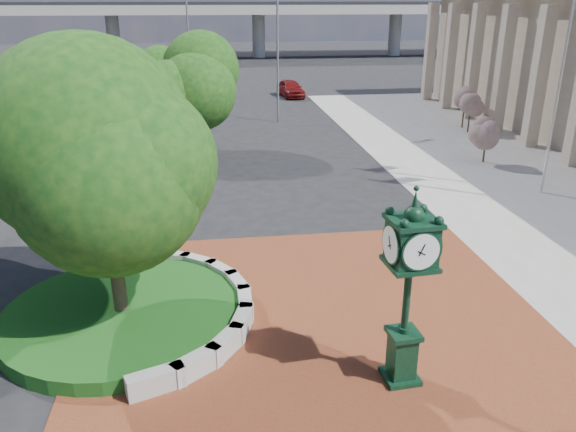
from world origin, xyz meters
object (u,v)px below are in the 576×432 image
Objects in this scene: post_clock at (408,282)px; flagpole_a at (561,78)px; parked_car at (291,88)px; street_lamp_near at (280,49)px; street_lamp_far at (191,31)px.

post_clock is 15.60m from flagpole_a.
flagpole_a is (7.14, -26.79, 4.17)m from parked_car.
post_clock is at bearing -131.63° from flagpole_a.
parked_car is 0.44× the size of flagpole_a.
flagpole_a is at bearing 48.37° from post_clock.
parked_car is at bearing 85.39° from post_clock.
street_lamp_near is at bearing 119.31° from flagpole_a.
street_lamp_far is (-6.10, 14.21, 0.43)m from street_lamp_near.
parked_car is 11.21m from street_lamp_near.
post_clock reaches higher than parked_car.
post_clock is at bearing -102.37° from parked_car.
street_lamp_far reaches higher than post_clock.
parked_car is at bearing -25.76° from street_lamp_far.
street_lamp_far is at bearing 146.48° from parked_car.
street_lamp_far is at bearing 96.96° from post_clock.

